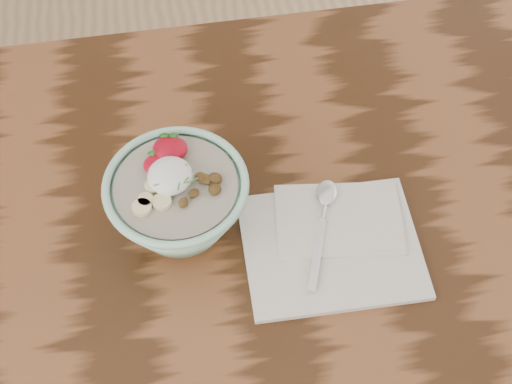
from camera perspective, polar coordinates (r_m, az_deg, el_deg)
table at (r=103.02cm, az=0.60°, el=-7.51°), size 160.00×90.00×75.00cm
breakfast_bowl at (r=92.21cm, az=-6.26°, el=-0.69°), size 18.42×18.42×12.59cm
napkin at (r=95.66cm, az=6.17°, el=-3.91°), size 23.57×19.99×1.43cm
spoon at (r=96.86cm, az=5.50°, el=-1.26°), size 7.70×16.86×0.90cm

